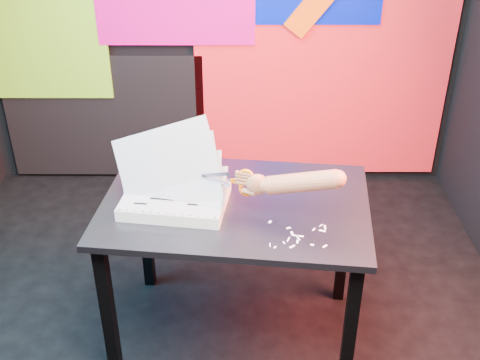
{
  "coord_description": "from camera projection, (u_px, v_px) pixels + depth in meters",
  "views": [
    {
      "loc": [
        0.15,
        -2.12,
        2.12
      ],
      "look_at": [
        0.14,
        -0.02,
        0.87
      ],
      "focal_mm": 45.0,
      "sensor_mm": 36.0,
      "label": 1
    }
  ],
  "objects": [
    {
      "name": "scissors",
      "position": [
        243.0,
        182.0,
        2.38
      ],
      "size": [
        0.21,
        0.07,
        0.12
      ],
      "rotation": [
        0.0,
        0.0,
        -0.3
      ],
      "color": "#98A2BD",
      "rests_on": "printout_stack"
    },
    {
      "name": "printout_stack",
      "position": [
        175.0,
        197.0,
        2.49
      ],
      "size": [
        0.5,
        0.36,
        0.39
      ],
      "rotation": [
        0.0,
        0.0,
        -0.14
      ],
      "color": "beige",
      "rests_on": "work_table"
    },
    {
      "name": "backdrop",
      "position": [
        228.0,
        43.0,
        3.67
      ],
      "size": [
        2.88,
        0.05,
        2.08
      ],
      "color": "red",
      "rests_on": "ground"
    },
    {
      "name": "paper_clippings",
      "position": [
        300.0,
        236.0,
        2.31
      ],
      "size": [
        0.23,
        0.18,
        0.0
      ],
      "color": "white",
      "rests_on": "work_table"
    },
    {
      "name": "hand_forearm",
      "position": [
        294.0,
        183.0,
        2.3
      ],
      "size": [
        0.41,
        0.16,
        0.16
      ],
      "rotation": [
        0.0,
        0.0,
        -0.3
      ],
      "color": "#AD6645",
      "rests_on": "work_table"
    },
    {
      "name": "room",
      "position": [
        202.0,
        65.0,
        2.22
      ],
      "size": [
        3.01,
        3.01,
        2.71
      ],
      "color": "black",
      "rests_on": "ground"
    },
    {
      "name": "work_table",
      "position": [
        235.0,
        222.0,
        2.57
      ],
      "size": [
        1.19,
        0.86,
        0.75
      ],
      "rotation": [
        0.0,
        0.0,
        -0.11
      ],
      "color": "black",
      "rests_on": "ground"
    }
  ]
}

